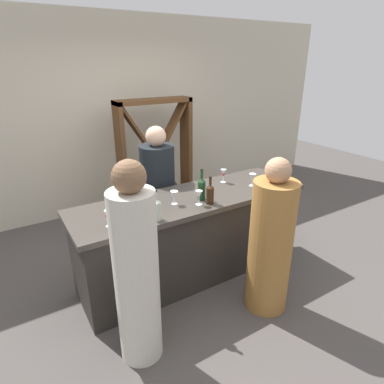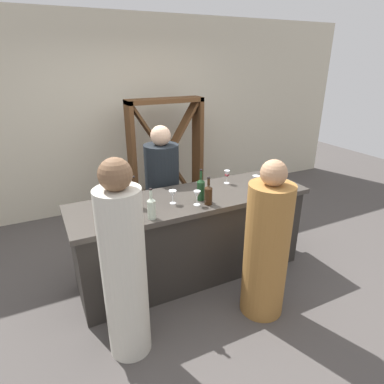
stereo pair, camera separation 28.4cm
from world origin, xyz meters
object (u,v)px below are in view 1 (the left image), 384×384
Objects in this scene: wine_bottle_second_right_amber_brown at (210,193)px; wine_glass_near_right at (252,177)px; wine_glass_far_right at (223,174)px; person_left_guest at (136,273)px; wine_glass_near_center at (108,216)px; person_right_guest at (158,197)px; wine_rack at (156,158)px; wine_glass_far_left at (268,172)px; wine_glass_near_left at (199,195)px; person_center_guest at (270,244)px; wine_bottle_leftmost_amber_brown at (136,197)px; wine_bottle_second_left_clear_pale at (157,209)px; wine_bottle_center_olive_green at (202,188)px; wine_glass_far_center at (174,195)px.

wine_bottle_second_right_amber_brown is 1.98× the size of wine_glass_near_right.
wine_glass_far_right is 1.67m from person_left_guest.
person_right_guest is at bearing 43.91° from wine_glass_near_center.
wine_bottle_second_right_amber_brown is at bearing -100.07° from wine_rack.
wine_glass_far_left is (0.56, -1.72, 0.18)m from wine_rack.
wine_bottle_second_right_amber_brown is (-0.33, -1.88, 0.17)m from wine_rack.
wine_glass_near_right is 0.88× the size of wine_glass_far_left.
wine_glass_near_left is at bearing -103.31° from wine_rack.
wine_glass_near_right is 0.09× the size of person_center_guest.
person_right_guest is (0.51, 0.61, -0.33)m from wine_bottle_leftmost_amber_brown.
wine_glass_near_center reaches higher than wine_glass_near_left.
wine_bottle_leftmost_amber_brown is at bearing 100.41° from wine_bottle_second_left_clear_pale.
wine_rack is 6.06× the size of wine_bottle_second_left_clear_pale.
wine_bottle_leftmost_amber_brown is 0.96× the size of wine_bottle_center_olive_green.
wine_bottle_leftmost_amber_brown is 0.35m from wine_glass_far_center.
wine_bottle_second_left_clear_pale is 1.97× the size of wine_glass_near_left.
wine_rack reaches higher than person_left_guest.
wine_rack is 10.71× the size of wine_glass_far_left.
wine_glass_far_center is at bearing -50.09° from person_left_guest.
wine_rack is 5.37× the size of wine_bottle_center_olive_green.
wine_glass_far_center is (-0.95, 0.02, -0.00)m from wine_glass_near_right.
wine_bottle_second_right_amber_brown is 1.73× the size of wine_glass_far_left.
person_left_guest reaches higher than wine_bottle_second_right_amber_brown.
wine_bottle_leftmost_amber_brown is at bearing 158.10° from wine_bottle_second_right_amber_brown.
wine_glass_far_left is at bearing 8.10° from wine_bottle_second_left_clear_pale.
wine_glass_near_center is (-0.33, -0.20, -0.02)m from wine_bottle_leftmost_amber_brown.
wine_bottle_second_right_amber_brown reaches higher than wine_glass_near_left.
person_left_guest is at bearing -148.40° from wine_bottle_center_olive_green.
wine_bottle_center_olive_green is at bearing -149.40° from wine_glass_far_right.
wine_rack reaches higher than wine_bottle_second_right_amber_brown.
wine_glass_near_left is 0.23m from wine_glass_far_center.
wine_glass_near_center is 0.57m from person_left_guest.
wine_glass_far_center is 0.88× the size of wine_glass_far_right.
wine_bottle_center_olive_green is 2.38× the size of wine_glass_far_center.
wine_glass_near_right reaches higher than wine_glass_far_center.
person_left_guest is (-1.41, -0.86, -0.26)m from wine_glass_far_right.
wine_rack is at bearing 59.12° from wine_bottle_leftmost_amber_brown.
wine_bottle_second_left_clear_pale is 0.19× the size of person_center_guest.
wine_bottle_second_left_clear_pale reaches higher than wine_glass_near_left.
wine_bottle_second_left_clear_pale is at bearing -171.90° from wine_glass_far_left.
wine_glass_far_center is at bearing 179.90° from wine_glass_far_left.
person_right_guest reaches higher than wine_glass_far_center.
wine_bottle_second_right_amber_brown is at bearing -17.68° from wine_glass_near_left.
wine_bottle_center_olive_green is at bearing 3.85° from wine_glass_near_center.
wine_bottle_center_olive_green reaches higher than wine_glass_near_left.
wine_rack is 1.91m from wine_glass_near_left.
wine_glass_far_right is (1.04, 0.45, -0.00)m from wine_bottle_second_left_clear_pale.
wine_bottle_center_olive_green reaches higher than wine_glass_near_right.
person_left_guest is (-0.32, -0.71, -0.27)m from wine_bottle_leftmost_amber_brown.
wine_rack is at bearing 79.93° from wine_bottle_second_right_amber_brown.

